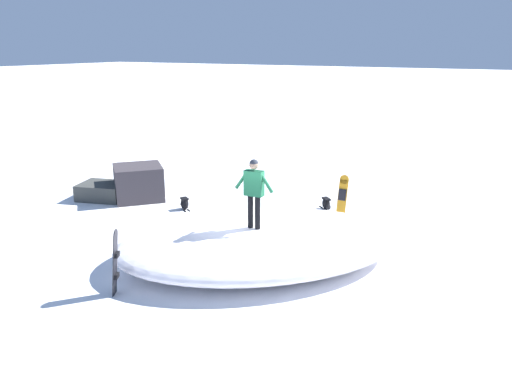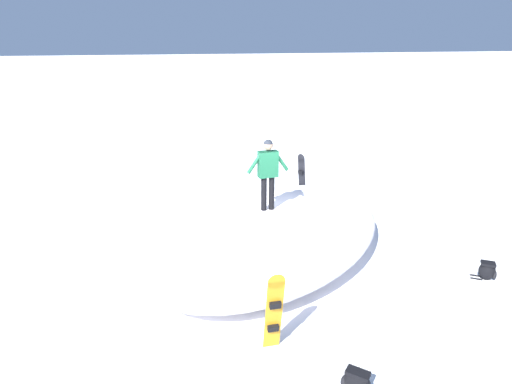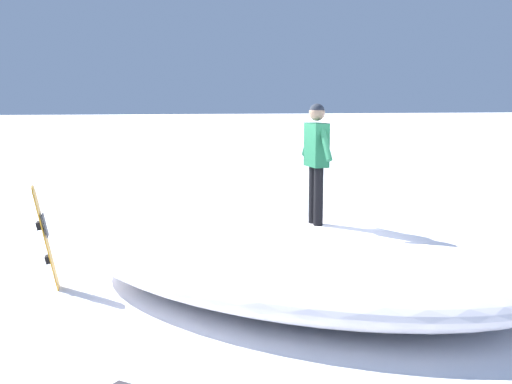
{
  "view_description": "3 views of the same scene",
  "coord_description": "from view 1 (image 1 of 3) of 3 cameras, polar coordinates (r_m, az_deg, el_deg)",
  "views": [
    {
      "loc": [
        6.22,
        -10.57,
        5.45
      ],
      "look_at": [
        -0.02,
        0.61,
        1.66
      ],
      "focal_mm": 34.89,
      "sensor_mm": 36.0,
      "label": 1
    },
    {
      "loc": [
        3.08,
        9.57,
        5.13
      ],
      "look_at": [
        0.67,
        -0.49,
        1.42
      ],
      "focal_mm": 30.81,
      "sensor_mm": 36.0,
      "label": 2
    },
    {
      "loc": [
        -8.46,
        2.75,
        2.84
      ],
      "look_at": [
        0.83,
        0.52,
        1.45
      ],
      "focal_mm": 44.78,
      "sensor_mm": 36.0,
      "label": 3
    }
  ],
  "objects": [
    {
      "name": "ground",
      "position": [
        13.42,
        -1.18,
        -7.47
      ],
      "size": [
        240.0,
        240.0,
        0.0
      ],
      "primitive_type": "plane",
      "color": "white"
    },
    {
      "name": "snowboard_primary_upright",
      "position": [
        11.63,
        -15.81,
        -7.65
      ],
      "size": [
        0.28,
        0.33,
        1.58
      ],
      "color": "black",
      "rests_on": "ground"
    },
    {
      "name": "snowboarder_standing",
      "position": [
        12.28,
        -0.23,
        0.57
      ],
      "size": [
        1.06,
        0.25,
        1.78
      ],
      "color": "black",
      "rests_on": "snow_mound"
    },
    {
      "name": "backpack_far",
      "position": [
        17.27,
        8.06,
        -1.33
      ],
      "size": [
        0.57,
        0.55,
        0.42
      ],
      "color": "black",
      "rests_on": "ground"
    },
    {
      "name": "snowboard_secondary_upright",
      "position": [
        15.73,
        9.84,
        -0.87
      ],
      "size": [
        0.29,
        0.33,
        1.6
      ],
      "color": "orange",
      "rests_on": "ground"
    },
    {
      "name": "backpack_near",
      "position": [
        17.3,
        -8.2,
        -1.29
      ],
      "size": [
        0.54,
        0.45,
        0.43
      ],
      "color": "black",
      "rests_on": "ground"
    },
    {
      "name": "snow_mound",
      "position": [
        13.06,
        0.42,
        -5.77
      ],
      "size": [
        8.62,
        8.45,
        1.0
      ],
      "primitive_type": "ellipsoid",
      "rotation": [
        0.0,
        0.0,
        0.74
      ],
      "color": "white",
      "rests_on": "ground"
    },
    {
      "name": "rock_outcrop",
      "position": [
        18.79,
        -14.37,
        0.8
      ],
      "size": [
        3.32,
        2.63,
        1.25
      ],
      "color": "#3E403D",
      "rests_on": "ground"
    }
  ]
}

